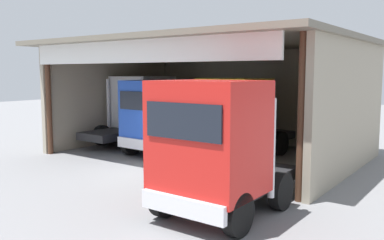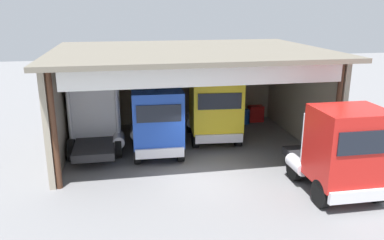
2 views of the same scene
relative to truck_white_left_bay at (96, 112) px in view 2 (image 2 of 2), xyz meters
The scene contains 8 objects.
ground_plane 6.92m from the truck_white_left_bay, 45.49° to the right, with size 80.00×80.00×0.00m, color slate.
workshop_shed 4.96m from the truck_white_left_bay, ahead, with size 13.04×9.79×5.07m.
truck_white_left_bay is the anchor object (origin of this frame).
truck_blue_center_bay 3.46m from the truck_white_left_bay, 31.83° to the right, with size 2.52×5.20×3.38m.
truck_yellow_center_right_bay 6.13m from the truck_white_left_bay, ahead, with size 2.81×5.29×3.47m.
truck_red_center_left_bay 11.81m from the truck_white_left_bay, 37.42° to the right, with size 2.65×4.80×3.54m.
oil_drum 9.29m from the truck_white_left_bay, 16.43° to the left, with size 0.58×0.58×0.90m, color #194CB2.
tool_cart 10.20m from the truck_white_left_bay, 17.09° to the left, with size 0.90×0.60×1.00m, color red.
Camera 2 is at (-3.30, -14.77, 7.06)m, focal length 36.14 mm.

